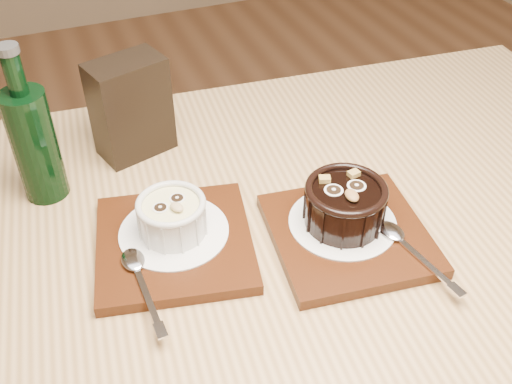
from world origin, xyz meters
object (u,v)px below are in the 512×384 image
at_px(condiment_stand, 131,108).
at_px(ramekin_white, 172,215).
at_px(ramekin_dark, 345,203).
at_px(table, 256,312).
at_px(tray_right, 348,235).
at_px(tray_left, 175,243).
at_px(green_bottle, 34,141).

bearing_deg(condiment_stand, ramekin_white, -90.26).
bearing_deg(ramekin_dark, table, -170.40).
xyz_separation_m(table, tray_right, (0.12, -0.01, 0.10)).
height_order(ramekin_white, condiment_stand, condiment_stand).
xyz_separation_m(tray_left, condiment_stand, (0.00, 0.21, 0.06)).
bearing_deg(condiment_stand, ramekin_dark, -53.70).
bearing_deg(green_bottle, tray_right, -34.74).
bearing_deg(tray_right, green_bottle, 145.26).
bearing_deg(ramekin_white, tray_right, -42.31).
height_order(ramekin_white, ramekin_dark, ramekin_dark).
relative_size(tray_right, green_bottle, 0.86).
bearing_deg(tray_right, ramekin_white, 159.12).
bearing_deg(tray_left, table, -35.36).
bearing_deg(ramekin_white, ramekin_dark, -38.66).
distance_m(ramekin_white, tray_right, 0.21).
xyz_separation_m(table, ramekin_white, (-0.08, 0.07, 0.13)).
height_order(tray_left, ramekin_dark, ramekin_dark).
relative_size(tray_left, green_bottle, 0.86).
xyz_separation_m(ramekin_white, green_bottle, (-0.13, 0.15, 0.04)).
distance_m(tray_right, condiment_stand, 0.34).
distance_m(tray_right, ramekin_dark, 0.04).
distance_m(tray_left, tray_right, 0.21).
distance_m(ramekin_dark, green_bottle, 0.39).
height_order(tray_right, condiment_stand, condiment_stand).
height_order(table, ramekin_dark, ramekin_dark).
xyz_separation_m(tray_left, ramekin_white, (0.00, 0.01, 0.03)).
bearing_deg(table, ramekin_white, 138.51).
bearing_deg(green_bottle, ramekin_white, -49.23).
bearing_deg(tray_left, green_bottle, 128.05).
bearing_deg(tray_left, ramekin_white, 74.37).
relative_size(condiment_stand, green_bottle, 0.67).
bearing_deg(tray_right, tray_left, 162.35).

